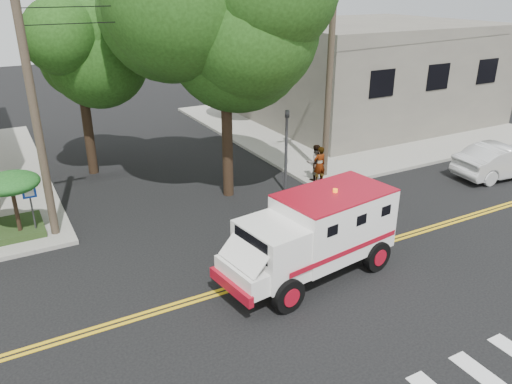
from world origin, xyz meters
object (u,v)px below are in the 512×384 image
pedestrian_b (315,162)px  pedestrian_a (319,165)px  armored_truck (316,231)px  parked_sedan (503,160)px

pedestrian_b → pedestrian_a: bearing=101.3°
pedestrian_a → pedestrian_b: 0.34m
armored_truck → pedestrian_b: (4.41, 6.30, -0.49)m
pedestrian_b → parked_sedan: bearing=167.9°
armored_truck → pedestrian_a: armored_truck is taller
parked_sedan → pedestrian_b: size_ratio=2.88×
armored_truck → pedestrian_b: size_ratio=3.55×
parked_sedan → pedestrian_b: pedestrian_b is taller
parked_sedan → pedestrian_a: bearing=74.4°
pedestrian_a → pedestrian_b: pedestrian_a is taller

